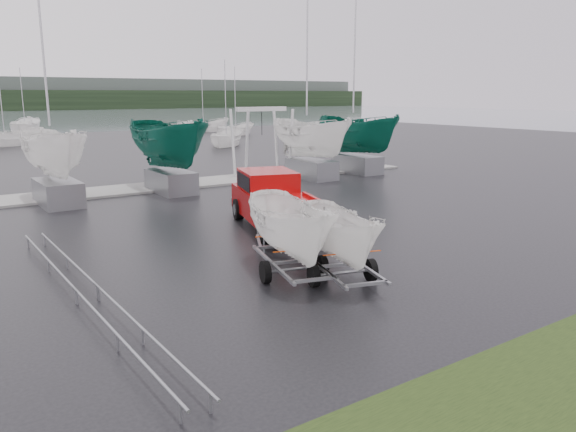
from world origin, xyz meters
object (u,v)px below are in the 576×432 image
Objects in this scene: trailer_hitched at (341,190)px; boat_hoist at (262,132)px; trailer_parked at (292,177)px; pickup_truck at (273,199)px.

trailer_hitched is 1.09× the size of boat_hoist.
trailer_hitched is 1.34m from trailer_parked.
boat_hoist is at bearing 76.01° from trailer_parked.
trailer_parked is at bearing -119.49° from boat_hoist.
trailer_parked is at bearing -100.80° from pickup_truck.
boat_hoist is (6.36, 10.98, 1.62)m from pickup_truck.
trailer_parked is (-0.87, 0.97, 0.31)m from trailer_hitched.
trailer_parked is (-2.83, -5.28, 1.70)m from pickup_truck.
trailer_parked is 18.67m from boat_hoist.
trailer_hitched is 19.13m from boat_hoist.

